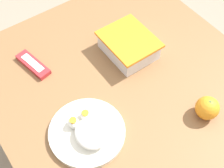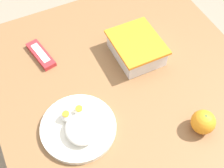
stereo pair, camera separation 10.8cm
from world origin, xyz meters
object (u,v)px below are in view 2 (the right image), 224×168
orange_fruit (203,122)px  candy_bar (41,55)px  food_container (136,49)px  rice_plate (79,127)px

orange_fruit → candy_bar: size_ratio=0.50×
food_container → orange_fruit: size_ratio=2.61×
food_container → rice_plate: 0.38m
rice_plate → orange_fruit: bearing=65.5°
food_container → rice_plate: bearing=-57.3°
orange_fruit → rice_plate: bearing=-114.5°
food_container → rice_plate: size_ratio=0.84×
food_container → rice_plate: (0.20, -0.32, -0.02)m
food_container → rice_plate: food_container is taller
candy_bar → orange_fruit: bearing=35.6°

